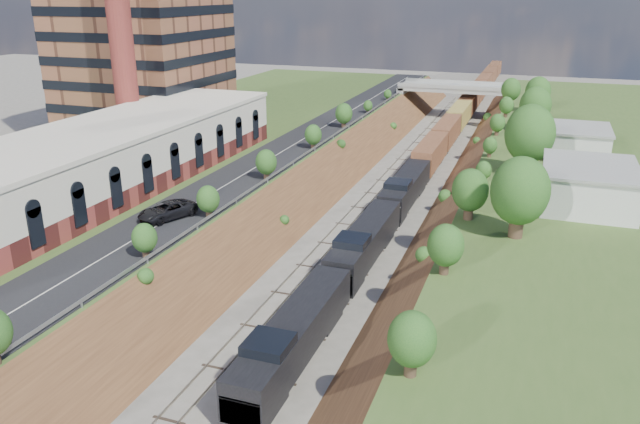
% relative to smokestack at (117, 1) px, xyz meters
% --- Properties ---
extents(platform_left, '(44.00, 180.00, 5.00)m').
position_rel_smokestack_xyz_m(platform_left, '(3.00, 4.00, -22.50)').
color(platform_left, '#3E5924').
rests_on(platform_left, ground).
extents(embankment_left, '(10.00, 180.00, 10.00)m').
position_rel_smokestack_xyz_m(embankment_left, '(25.00, 4.00, -25.00)').
color(embankment_left, brown).
rests_on(embankment_left, ground).
extents(embankment_right, '(10.00, 180.00, 10.00)m').
position_rel_smokestack_xyz_m(embankment_right, '(47.00, 4.00, -25.00)').
color(embankment_right, brown).
rests_on(embankment_right, ground).
extents(rail_left_track, '(1.58, 180.00, 0.18)m').
position_rel_smokestack_xyz_m(rail_left_track, '(33.40, 4.00, -24.91)').
color(rail_left_track, gray).
rests_on(rail_left_track, ground).
extents(rail_right_track, '(1.58, 180.00, 0.18)m').
position_rel_smokestack_xyz_m(rail_right_track, '(38.60, 4.00, -24.91)').
color(rail_right_track, gray).
rests_on(rail_right_track, ground).
extents(road, '(8.00, 180.00, 0.10)m').
position_rel_smokestack_xyz_m(road, '(20.50, 4.00, -19.95)').
color(road, black).
rests_on(road, platform_left).
extents(guardrail, '(0.10, 171.00, 0.70)m').
position_rel_smokestack_xyz_m(guardrail, '(24.60, 3.80, -19.45)').
color(guardrail, '#99999E').
rests_on(guardrail, platform_left).
extents(commercial_building, '(14.30, 62.30, 7.00)m').
position_rel_smokestack_xyz_m(commercial_building, '(8.00, -18.00, -16.49)').
color(commercial_building, maroon).
rests_on(commercial_building, platform_left).
extents(smokestack, '(3.20, 3.20, 40.00)m').
position_rel_smokestack_xyz_m(smokestack, '(0.00, 0.00, 0.00)').
color(smokestack, maroon).
rests_on(smokestack, platform_left).
extents(overpass, '(24.50, 8.30, 7.40)m').
position_rel_smokestack_xyz_m(overpass, '(36.00, 66.00, -20.08)').
color(overpass, gray).
rests_on(overpass, ground).
extents(white_building_near, '(9.00, 12.00, 4.00)m').
position_rel_smokestack_xyz_m(white_building_near, '(59.50, -4.00, -18.00)').
color(white_building_near, silver).
rests_on(white_building_near, platform_right).
extents(white_building_far, '(8.00, 10.00, 3.60)m').
position_rel_smokestack_xyz_m(white_building_far, '(59.00, 18.00, -18.20)').
color(white_building_far, silver).
rests_on(white_building_far, platform_right).
extents(tree_right_large, '(5.25, 5.25, 7.61)m').
position_rel_smokestack_xyz_m(tree_right_large, '(53.00, -16.00, -15.62)').
color(tree_right_large, '#473323').
rests_on(tree_right_large, platform_right).
extents(tree_left_crest, '(2.45, 2.45, 3.55)m').
position_rel_smokestack_xyz_m(tree_left_crest, '(24.20, -36.00, -17.96)').
color(tree_left_crest, '#473323').
rests_on(tree_left_crest, platform_left).
extents(freight_train, '(3.04, 187.20, 4.55)m').
position_rel_smokestack_xyz_m(freight_train, '(38.60, 53.06, -22.38)').
color(freight_train, black).
rests_on(freight_train, ground).
extents(suv, '(4.94, 6.55, 1.65)m').
position_rel_smokestack_xyz_m(suv, '(20.34, -22.70, -19.07)').
color(suv, black).
rests_on(suv, road).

